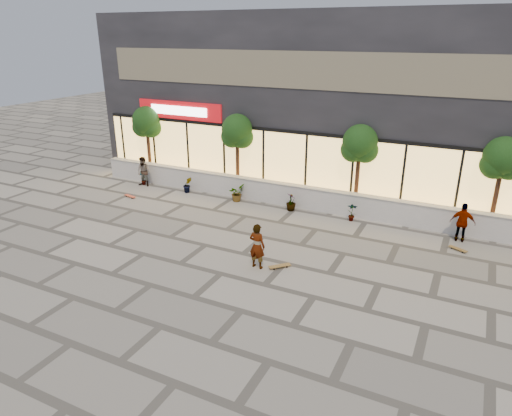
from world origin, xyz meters
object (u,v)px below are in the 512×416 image
at_px(skater_center, 257,246).
at_px(skateboard_left, 130,196).
at_px(tree_midwest, 237,133).
at_px(skater_right_near, 463,223).
at_px(skateboard_center, 280,266).
at_px(tree_mideast, 360,146).
at_px(skateboard_right_near, 458,249).
at_px(skater_left, 144,172).
at_px(tree_east, 503,161).
at_px(tree_west, 147,124).

bearing_deg(skater_center, skateboard_left, -18.00).
height_order(tree_midwest, skater_center, tree_midwest).
bearing_deg(skateboard_left, tree_midwest, 48.46).
distance_m(skater_right_near, skateboard_center, 7.42).
distance_m(tree_mideast, skater_right_near, 5.21).
bearing_deg(skateboard_left, skateboard_right_near, 15.62).
height_order(skater_left, skateboard_right_near, skater_left).
bearing_deg(tree_east, tree_midwest, 180.00).
distance_m(tree_midwest, tree_mideast, 6.00).
bearing_deg(tree_mideast, tree_east, 0.00).
bearing_deg(skateboard_left, skater_right_near, 19.12).
height_order(skater_left, skateboard_center, skater_left).
bearing_deg(tree_midwest, skateboard_center, -51.64).
relative_size(skater_center, skateboard_left, 2.18).
distance_m(tree_midwest, skateboard_right_near, 11.14).
bearing_deg(tree_mideast, tree_west, 180.00).
distance_m(skateboard_center, skateboard_right_near, 6.80).
distance_m(tree_west, skater_center, 12.17).
distance_m(tree_mideast, skateboard_right_near, 5.84).
height_order(skateboard_center, skateboard_right_near, skateboard_center).
bearing_deg(skateboard_left, tree_east, 23.66).
bearing_deg(skater_left, tree_east, 1.17).
bearing_deg(tree_west, skater_left, -63.51).
distance_m(tree_mideast, tree_east, 5.50).
relative_size(skater_right_near, skateboard_left, 2.10).
bearing_deg(tree_west, tree_mideast, 0.00).
bearing_deg(skater_left, skateboard_left, -77.81).
relative_size(skater_center, skateboard_right_near, 2.28).
relative_size(tree_mideast, skater_right_near, 2.52).
xyz_separation_m(skater_center, skater_left, (-9.19, 5.35, -0.03)).
distance_m(skater_right_near, skateboard_right_near, 1.15).
bearing_deg(tree_west, skater_center, -34.32).
bearing_deg(skater_center, tree_west, -29.72).
bearing_deg(skateboard_center, skater_left, 106.95).
bearing_deg(skater_left, tree_mideast, 3.64).
bearing_deg(tree_midwest, tree_east, 0.00).
distance_m(skater_right_near, skateboard_left, 14.93).
xyz_separation_m(skater_left, skateboard_right_near, (15.30, -0.91, -0.71)).
bearing_deg(tree_east, skater_center, -136.47).
height_order(tree_mideast, skateboard_center, tree_mideast).
bearing_deg(skateboard_center, tree_mideast, 36.19).
bearing_deg(tree_mideast, skateboard_center, -97.81).
relative_size(tree_west, tree_midwest, 1.00).
xyz_separation_m(tree_midwest, skateboard_center, (5.11, -6.46, -2.91)).
distance_m(tree_midwest, skater_right_near, 10.82).
relative_size(tree_mideast, tree_east, 1.00).
height_order(tree_east, skateboard_right_near, tree_east).
bearing_deg(skateboard_left, skateboard_center, -7.01).
distance_m(skater_center, skateboard_right_near, 7.59).
distance_m(skater_left, skateboard_right_near, 15.35).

